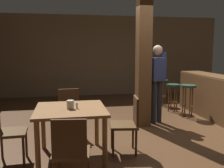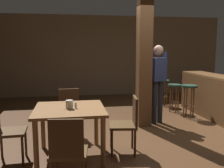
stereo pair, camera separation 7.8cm
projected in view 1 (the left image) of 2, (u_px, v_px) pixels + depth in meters
The scene contains 15 objects.
ground_plane at pixel (153, 136), 4.73m from camera, with size 10.80×10.80×0.00m, color #4C301C.
wall_back at pixel (110, 56), 8.91m from camera, with size 8.00×0.10×2.80m, color #756047.
pillar at pixel (144, 60), 5.23m from camera, with size 0.28×0.28×2.80m, color brown.
dining_table at pixel (71, 116), 3.70m from camera, with size 1.02×1.02×0.77m.
chair_east at pixel (128, 122), 3.91m from camera, with size 0.47×0.47×0.89m.
chair_west at pixel (5, 129), 3.55m from camera, with size 0.44×0.44×0.89m.
chair_north at pixel (70, 111), 4.59m from camera, with size 0.46×0.46×0.89m.
chair_south at pixel (71, 150), 2.80m from camera, with size 0.47×0.47×0.89m.
napkin_cup at pixel (70, 105), 3.62m from camera, with size 0.11×0.11×0.13m, color beige.
salt_shaker at pixel (77, 105), 3.65m from camera, with size 0.03×0.03×0.09m, color silver.
standing_person at pixel (157, 78), 5.44m from camera, with size 0.47×0.30×1.72m.
bar_counter at pixel (209, 96), 6.04m from camera, with size 0.56×2.35×1.02m.
bar_stool_near at pixel (188, 93), 5.98m from camera, with size 0.37×0.37×0.79m.
bar_stool_mid at pixel (173, 91), 6.55m from camera, with size 0.35×0.35×0.73m.
bar_stool_far at pixel (162, 86), 7.27m from camera, with size 0.34×0.34×0.75m.
Camera 1 is at (-1.59, -4.32, 1.63)m, focal length 40.00 mm.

